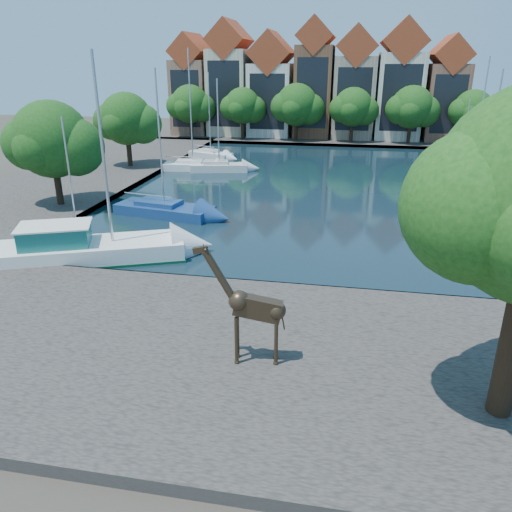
{
  "coord_description": "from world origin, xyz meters",
  "views": [
    {
      "loc": [
        2.04,
        -23.94,
        11.46
      ],
      "look_at": [
        -2.08,
        -2.0,
        2.68
      ],
      "focal_mm": 35.0,
      "sensor_mm": 36.0,
      "label": 1
    }
  ],
  "objects_px": {
    "motorsailer": "(85,246)",
    "sailboat_right_a": "(489,224)",
    "sailboat_left_a": "(78,240)",
    "giraffe_statue": "(251,307)"
  },
  "relations": [
    {
      "from": "motorsailer",
      "to": "sailboat_right_a",
      "type": "relative_size",
      "value": 1.15
    },
    {
      "from": "sailboat_right_a",
      "to": "sailboat_left_a",
      "type": "bearing_deg",
      "value": -163.49
    },
    {
      "from": "giraffe_statue",
      "to": "motorsailer",
      "type": "xyz_separation_m",
      "value": [
        -12.11,
        9.44,
        -1.84
      ]
    },
    {
      "from": "motorsailer",
      "to": "giraffe_statue",
      "type": "bearing_deg",
      "value": -37.93
    },
    {
      "from": "giraffe_statue",
      "to": "sailboat_left_a",
      "type": "height_order",
      "value": "sailboat_left_a"
    },
    {
      "from": "motorsailer",
      "to": "sailboat_left_a",
      "type": "bearing_deg",
      "value": 127.7
    },
    {
      "from": "motorsailer",
      "to": "sailboat_left_a",
      "type": "distance_m",
      "value": 2.74
    },
    {
      "from": "giraffe_statue",
      "to": "sailboat_right_a",
      "type": "distance_m",
      "value": 23.73
    },
    {
      "from": "sailboat_left_a",
      "to": "motorsailer",
      "type": "bearing_deg",
      "value": -52.3
    },
    {
      "from": "motorsailer",
      "to": "sailboat_right_a",
      "type": "height_order",
      "value": "motorsailer"
    }
  ]
}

